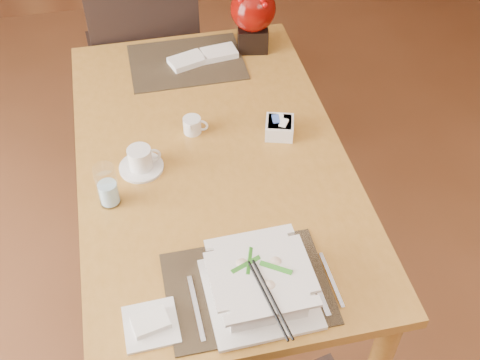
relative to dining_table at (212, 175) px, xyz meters
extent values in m
cube|color=#B47D32|center=(0.00, 0.00, 0.08)|extent=(0.90, 1.50, 0.04)
cylinder|color=#B47D32|center=(-0.39, 0.69, -0.30)|extent=(0.07, 0.07, 0.71)
cylinder|color=#B47D32|center=(0.39, 0.69, -0.30)|extent=(0.07, 0.07, 0.71)
cube|color=black|center=(0.00, -0.55, 0.10)|extent=(0.45, 0.33, 0.01)
cube|color=black|center=(0.00, 0.55, 0.10)|extent=(0.45, 0.33, 0.01)
cube|color=white|center=(0.03, -0.58, 0.10)|extent=(0.30, 0.30, 0.01)
cube|color=white|center=(0.03, -0.58, 0.16)|extent=(0.21, 0.21, 0.10)
cylinder|color=#CAC16D|center=(0.03, -0.58, 0.16)|extent=(0.19, 0.19, 0.08)
cylinder|color=white|center=(-0.24, -0.01, 0.10)|extent=(0.15, 0.15, 0.01)
cylinder|color=white|center=(-0.24, -0.01, 0.14)|extent=(0.08, 0.08, 0.07)
cylinder|color=black|center=(-0.24, -0.01, 0.18)|extent=(0.07, 0.07, 0.01)
cylinder|color=white|center=(-0.35, -0.14, 0.17)|extent=(0.09, 0.09, 0.15)
cube|color=white|center=(0.25, 0.05, 0.13)|extent=(0.12, 0.12, 0.06)
cube|color=black|center=(0.28, 0.60, 0.15)|extent=(0.14, 0.14, 0.10)
sphere|color=#790904|center=(0.28, 0.60, 0.27)|extent=(0.18, 0.18, 0.18)
cube|color=white|center=(-0.27, -0.61, 0.10)|extent=(0.15, 0.15, 0.01)
cube|color=black|center=(-0.16, 1.03, -0.17)|extent=(0.52, 0.52, 0.06)
cube|color=black|center=(-0.14, 0.81, 0.13)|extent=(0.47, 0.09, 0.53)
cylinder|color=black|center=(0.03, 1.25, -0.43)|extent=(0.04, 0.04, 0.45)
cylinder|color=black|center=(0.06, 0.84, -0.43)|extent=(0.04, 0.04, 0.45)
cylinder|color=black|center=(-0.37, 1.21, -0.43)|extent=(0.04, 0.04, 0.45)
cylinder|color=black|center=(-0.34, 0.81, -0.43)|extent=(0.04, 0.04, 0.45)
camera|label=1|loc=(-0.22, -1.46, 1.50)|focal=45.00mm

